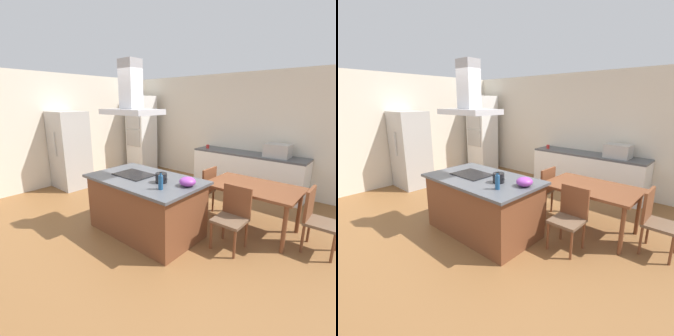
# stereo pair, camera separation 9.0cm
# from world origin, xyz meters

# --- Properties ---
(ground) EXTENTS (16.00, 16.00, 0.00)m
(ground) POSITION_xyz_m (0.00, 1.50, 0.00)
(ground) COLOR brown
(wall_back) EXTENTS (7.20, 0.10, 2.70)m
(wall_back) POSITION_xyz_m (0.00, 3.25, 1.35)
(wall_back) COLOR beige
(wall_back) RESTS_ON ground
(wall_left) EXTENTS (0.10, 8.80, 2.70)m
(wall_left) POSITION_xyz_m (-3.45, 1.00, 1.35)
(wall_left) COLOR beige
(wall_left) RESTS_ON ground
(kitchen_island) EXTENTS (1.80, 1.07, 0.90)m
(kitchen_island) POSITION_xyz_m (0.00, 0.00, 0.45)
(kitchen_island) COLOR brown
(kitchen_island) RESTS_ON ground
(cooktop) EXTENTS (0.60, 0.44, 0.01)m
(cooktop) POSITION_xyz_m (-0.25, 0.00, 0.91)
(cooktop) COLOR black
(cooktop) RESTS_ON kitchen_island
(tea_kettle) EXTENTS (0.22, 0.17, 0.17)m
(tea_kettle) POSITION_xyz_m (0.34, -0.00, 0.97)
(tea_kettle) COLOR black
(tea_kettle) RESTS_ON kitchen_island
(olive_oil_bottle) EXTENTS (0.07, 0.07, 0.24)m
(olive_oil_bottle) POSITION_xyz_m (0.53, -0.22, 1.00)
(olive_oil_bottle) COLOR navy
(olive_oil_bottle) RESTS_ON kitchen_island
(mixing_bowl) EXTENTS (0.23, 0.23, 0.13)m
(mixing_bowl) POSITION_xyz_m (0.72, 0.13, 0.96)
(mixing_bowl) COLOR purple
(mixing_bowl) RESTS_ON kitchen_island
(back_counter) EXTENTS (2.54, 0.62, 0.90)m
(back_counter) POSITION_xyz_m (0.39, 2.88, 0.45)
(back_counter) COLOR white
(back_counter) RESTS_ON ground
(countertop_microwave) EXTENTS (0.50, 0.38, 0.28)m
(countertop_microwave) POSITION_xyz_m (1.03, 2.88, 1.04)
(countertop_microwave) COLOR #B2AFAA
(countertop_microwave) RESTS_ON back_counter
(coffee_mug_red) EXTENTS (0.08, 0.08, 0.09)m
(coffee_mug_red) POSITION_xyz_m (-0.64, 2.80, 0.95)
(coffee_mug_red) COLOR red
(coffee_mug_red) RESTS_ON back_counter
(wall_oven_stack) EXTENTS (0.70, 0.66, 2.20)m
(wall_oven_stack) POSITION_xyz_m (-2.90, 2.65, 1.10)
(wall_oven_stack) COLOR white
(wall_oven_stack) RESTS_ON ground
(refrigerator) EXTENTS (0.80, 0.73, 1.82)m
(refrigerator) POSITION_xyz_m (-2.98, 0.37, 0.91)
(refrigerator) COLOR #B2AFAA
(refrigerator) RESTS_ON ground
(dining_table) EXTENTS (1.40, 0.90, 0.75)m
(dining_table) POSITION_xyz_m (1.24, 1.18, 0.67)
(dining_table) COLOR brown
(dining_table) RESTS_ON ground
(chair_facing_island) EXTENTS (0.42, 0.42, 0.89)m
(chair_facing_island) POSITION_xyz_m (1.24, 0.51, 0.51)
(chair_facing_island) COLOR brown
(chair_facing_island) RESTS_ON ground
(chair_at_right_end) EXTENTS (0.42, 0.42, 0.89)m
(chair_at_right_end) POSITION_xyz_m (2.16, 1.18, 0.51)
(chair_at_right_end) COLOR brown
(chair_at_right_end) RESTS_ON ground
(chair_at_left_end) EXTENTS (0.42, 0.42, 0.89)m
(chair_at_left_end) POSITION_xyz_m (0.33, 1.18, 0.51)
(chair_at_left_end) COLOR brown
(chair_at_left_end) RESTS_ON ground
(range_hood) EXTENTS (0.90, 0.55, 0.78)m
(range_hood) POSITION_xyz_m (-0.25, 0.00, 2.10)
(range_hood) COLOR #ADADB2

